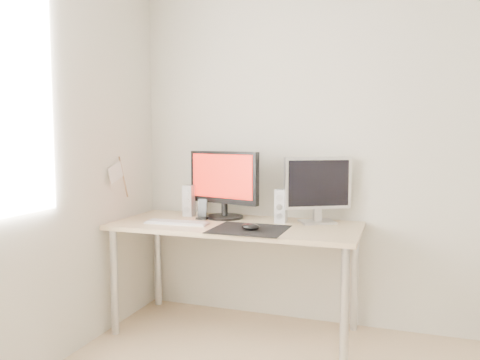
# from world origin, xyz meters

# --- Properties ---
(wall_back) EXTENTS (3.50, 0.00, 3.50)m
(wall_back) POSITION_xyz_m (0.00, 1.75, 1.25)
(wall_back) COLOR silver
(wall_back) RESTS_ON ground
(mousepad) EXTENTS (0.45, 0.40, 0.00)m
(mousepad) POSITION_xyz_m (-0.79, 1.22, 0.73)
(mousepad) COLOR black
(mousepad) RESTS_ON desk
(mouse) EXTENTS (0.11, 0.07, 0.04)m
(mouse) POSITION_xyz_m (-0.77, 1.19, 0.75)
(mouse) COLOR black
(mouse) RESTS_ON mousepad
(desk) EXTENTS (1.60, 0.70, 0.73)m
(desk) POSITION_xyz_m (-0.93, 1.38, 0.65)
(desk) COLOR #D1B587
(desk) RESTS_ON ground
(main_monitor) EXTENTS (0.54, 0.32, 0.47)m
(main_monitor) POSITION_xyz_m (-1.08, 1.54, 0.98)
(main_monitor) COLOR black
(main_monitor) RESTS_ON desk
(second_monitor) EXTENTS (0.41, 0.26, 0.43)m
(second_monitor) POSITION_xyz_m (-0.43, 1.57, 0.97)
(second_monitor) COLOR silver
(second_monitor) RESTS_ON desk
(speaker_left) EXTENTS (0.07, 0.09, 0.22)m
(speaker_left) POSITION_xyz_m (-1.35, 1.56, 0.84)
(speaker_left) COLOR silver
(speaker_left) RESTS_ON desk
(speaker_right) EXTENTS (0.07, 0.09, 0.22)m
(speaker_right) POSITION_xyz_m (-0.66, 1.50, 0.84)
(speaker_right) COLOR white
(speaker_right) RESTS_ON desk
(keyboard) EXTENTS (0.43, 0.14, 0.02)m
(keyboard) POSITION_xyz_m (-1.29, 1.26, 0.74)
(keyboard) COLOR silver
(keyboard) RESTS_ON desk
(phone_dock) EXTENTS (0.08, 0.07, 0.14)m
(phone_dock) POSITION_xyz_m (-1.20, 1.46, 0.77)
(phone_dock) COLOR black
(phone_dock) RESTS_ON desk
(pennant) EXTENTS (0.01, 0.23, 0.29)m
(pennant) POSITION_xyz_m (-1.72, 1.24, 1.05)
(pennant) COLOR #A57F54
(pennant) RESTS_ON wall_left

